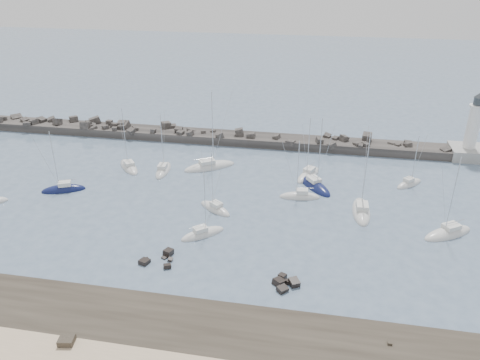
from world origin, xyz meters
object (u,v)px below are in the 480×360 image
Objects in this scene: sailboat_11 at (448,234)px; sailboat_9 at (300,197)px; sailboat_2 at (64,190)px; sailboat_12 at (409,184)px; sailboat_10 at (361,212)px; sailboat_3 at (163,171)px; sailboat_4 at (209,167)px; sailboat_7 at (203,234)px; sailboat_8 at (315,186)px; sailboat_5 at (215,209)px; sailboat_1 at (129,167)px; sailboat_6 at (308,175)px; lighthouse at (469,144)px.

sailboat_9 is at bearing 160.98° from sailboat_11.
sailboat_12 is at bearing 12.76° from sailboat_2.
sailboat_12 is at bearing 53.13° from sailboat_10.
sailboat_9 is at bearing 161.71° from sailboat_10.
sailboat_11 reaches higher than sailboat_3.
sailboat_12 is (38.18, -0.74, -0.00)m from sailboat_4.
sailboat_2 is 0.75× the size of sailboat_4.
sailboat_10 is at bearing 25.58° from sailboat_7.
sailboat_5 is at bearing -144.04° from sailboat_8.
sailboat_2 is 1.08× the size of sailboat_7.
sailboat_10 is at bearing 1.85° from sailboat_2.
sailboat_11 is at bearing -14.15° from sailboat_1.
sailboat_3 is 46.73m from sailboat_12.
sailboat_6 reaches higher than sailboat_12.
sailboat_11 is (36.54, -1.05, 0.01)m from sailboat_5.
sailboat_10 is (23.91, 3.45, 0.02)m from sailboat_5.
sailboat_9 is 0.83× the size of sailboat_11.
sailboat_10 is at bearing -12.56° from sailboat_1.
sailboat_12 is (46.65, 2.63, -0.01)m from sailboat_3.
sailboat_1 is 54.01m from sailboat_12.
sailboat_12 is (18.57, -0.39, 0.00)m from sailboat_6.
sailboat_3 is 1.09× the size of sailboat_7.
sailboat_2 is 1.08× the size of sailboat_9.
sailboat_7 is (13.49, -21.10, -0.01)m from sailboat_3.
sailboat_10 is at bearing -14.41° from sailboat_3.
sailboat_8 is at bearing -2.83° from sailboat_1.
sailboat_5 is 8.02m from sailboat_7.
lighthouse is 36.63m from sailboat_8.
sailboat_6 is (14.54, 16.10, 0.00)m from sailboat_5.
sailboat_12 is (-3.44, 16.76, -0.00)m from sailboat_11.
sailboat_8 reaches higher than sailboat_9.
sailboat_3 is at bearing 136.01° from sailboat_5.
lighthouse reaches higher than sailboat_3.
sailboat_7 is at bearing -129.28° from sailboat_8.
sailboat_4 is at bearing 10.85° from sailboat_1.
lighthouse is 35.71m from sailboat_6.
sailboat_6 is 27.89m from sailboat_11.
sailboat_3 is at bearing 167.11° from sailboat_9.
sailboat_4 reaches higher than sailboat_7.
lighthouse is at bearing 21.53° from sailboat_2.
sailboat_2 reaches higher than sailboat_9.
sailboat_7 is (-14.59, -24.12, -0.00)m from sailboat_6.
sailboat_5 is 0.79× the size of sailboat_11.
sailboat_9 reaches higher than sailboat_12.
sailboat_1 reaches higher than sailboat_9.
sailboat_11 reaches higher than sailboat_9.
sailboat_3 is 0.97× the size of sailboat_6.
sailboat_12 is at bearing -1.11° from sailboat_4.
sailboat_12 is (33.16, 23.73, 0.00)m from sailboat_7.
sailboat_1 is 0.88× the size of sailboat_10.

